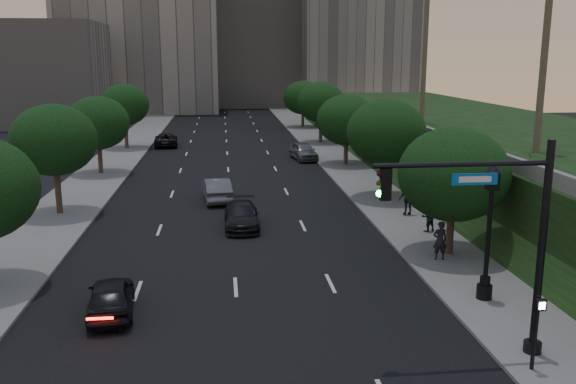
{
  "coord_description": "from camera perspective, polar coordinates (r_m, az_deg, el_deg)",
  "views": [
    {
      "loc": [
        -0.38,
        -18.94,
        9.41
      ],
      "look_at": [
        2.4,
        6.9,
        3.6
      ],
      "focal_mm": 38.0,
      "sensor_mm": 36.0,
      "label": 1
    }
  ],
  "objects": [
    {
      "name": "sedan_near_right",
      "position": [
        34.22,
        -4.37,
        -2.21
      ],
      "size": [
        1.93,
        4.72,
        1.37
      ],
      "primitive_type": "imported",
      "rotation": [
        0.0,
        0.0,
        0.0
      ],
      "color": "black",
      "rests_on": "ground"
    },
    {
      "name": "embankment",
      "position": [
        52.53,
        19.2,
        3.79
      ],
      "size": [
        18.0,
        90.0,
        4.0
      ],
      "primitive_type": "cube",
      "color": "black",
      "rests_on": "ground"
    },
    {
      "name": "tree_left_d",
      "position": [
        64.89,
        -15.05,
        7.9
      ],
      "size": [
        5.0,
        5.0,
        6.71
      ],
      "color": "#38281C",
      "rests_on": "ground"
    },
    {
      "name": "pedestrian_b",
      "position": [
        33.67,
        12.96,
        -2.25
      ],
      "size": [
        0.94,
        0.83,
        1.64
      ],
      "primitive_type": "imported",
      "rotation": [
        0.0,
        0.0,
        3.45
      ],
      "color": "black",
      "rests_on": "sidewalk_right"
    },
    {
      "name": "pedestrian_signal",
      "position": [
        19.94,
        22.23,
        -11.55
      ],
      "size": [
        0.3,
        0.33,
        2.5
      ],
      "color": "black",
      "rests_on": "ground"
    },
    {
      "name": "tree_right_d",
      "position": [
        66.98,
        3.09,
        8.39
      ],
      "size": [
        5.2,
        5.2,
        6.74
      ],
      "color": "#38281C",
      "rests_on": "ground"
    },
    {
      "name": "sedan_near_left",
      "position": [
        23.87,
        -16.25,
        -9.35
      ],
      "size": [
        2.06,
        4.22,
        1.39
      ],
      "primitive_type": "imported",
      "rotation": [
        0.0,
        0.0,
        3.25
      ],
      "color": "black",
      "rests_on": "ground"
    },
    {
      "name": "ground",
      "position": [
        21.16,
        -4.6,
        -13.85
      ],
      "size": [
        160.0,
        160.0,
        0.0
      ],
      "primitive_type": "plane",
      "color": "black",
      "rests_on": "ground"
    },
    {
      "name": "street_lamp",
      "position": [
        24.58,
        18.23,
        -4.05
      ],
      "size": [
        0.64,
        0.64,
        5.62
      ],
      "color": "black",
      "rests_on": "ground"
    },
    {
      "name": "traffic_signal_mast",
      "position": [
        19.89,
        19.89,
        -4.94
      ],
      "size": [
        5.68,
        0.56,
        7.0
      ],
      "color": "black",
      "rests_on": "ground"
    },
    {
      "name": "road_surface",
      "position": [
        49.84,
        -5.59,
        1.67
      ],
      "size": [
        16.0,
        140.0,
        0.02
      ],
      "primitive_type": "cube",
      "color": "black",
      "rests_on": "ground"
    },
    {
      "name": "office_block_filler",
      "position": [
        92.59,
        -22.56,
        10.16
      ],
      "size": [
        18.0,
        16.0,
        14.0
      ],
      "primitive_type": "cube",
      "color": "#9A968D",
      "rests_on": "ground"
    },
    {
      "name": "sidewalk_right",
      "position": [
        50.95,
        6.02,
        1.97
      ],
      "size": [
        4.5,
        140.0,
        0.15
      ],
      "primitive_type": "cube",
      "color": "slate",
      "rests_on": "ground"
    },
    {
      "name": "pedestrian_a",
      "position": [
        29.14,
        14.03,
        -4.43
      ],
      "size": [
        0.67,
        0.44,
        1.83
      ],
      "primitive_type": "imported",
      "rotation": [
        0.0,
        0.0,
        3.14
      ],
      "color": "black",
      "rests_on": "sidewalk_right"
    },
    {
      "name": "office_block_right",
      "position": [
        117.82,
        6.09,
        16.71
      ],
      "size": [
        20.0,
        22.0,
        36.0
      ],
      "primitive_type": "cube",
      "color": "gray",
      "rests_on": "ground"
    },
    {
      "name": "sedan_far_right",
      "position": [
        56.49,
        1.45,
        3.83
      ],
      "size": [
        2.54,
        4.96,
        1.61
      ],
      "primitive_type": "imported",
      "rotation": [
        0.0,
        0.0,
        0.14
      ],
      "color": "slate",
      "rests_on": "ground"
    },
    {
      "name": "tree_right_c",
      "position": [
        53.3,
        5.5,
        6.74
      ],
      "size": [
        5.2,
        5.2,
        6.24
      ],
      "color": "#38281C",
      "rests_on": "ground"
    },
    {
      "name": "tree_right_e",
      "position": [
        81.82,
        1.4,
        8.82
      ],
      "size": [
        5.2,
        5.2,
        6.24
      ],
      "color": "#38281C",
      "rests_on": "ground"
    },
    {
      "name": "office_block_mid",
      "position": [
        121.17,
        -3.21,
        14.27
      ],
      "size": [
        22.0,
        18.0,
        26.0
      ],
      "primitive_type": "cube",
      "color": "#9A968D",
      "rests_on": "ground"
    },
    {
      "name": "pedestrian_c",
      "position": [
        36.83,
        11.2,
        -0.66
      ],
      "size": [
        1.14,
        0.5,
        1.93
      ],
      "primitive_type": "imported",
      "rotation": [
        0.0,
        0.0,
        3.17
      ],
      "color": "black",
      "rests_on": "sidewalk_right"
    },
    {
      "name": "office_block_left",
      "position": [
        111.97,
        -13.62,
        15.63
      ],
      "size": [
        26.0,
        20.0,
        32.0
      ],
      "primitive_type": "cube",
      "color": "gray",
      "rests_on": "ground"
    },
    {
      "name": "sidewalk_left",
      "position": [
        50.8,
        -17.23,
        1.44
      ],
      "size": [
        4.5,
        140.0,
        0.15
      ],
      "primitive_type": "cube",
      "color": "slate",
      "rests_on": "ground"
    },
    {
      "name": "parapet_wall",
      "position": [
        49.21,
        10.35,
        6.49
      ],
      "size": [
        0.35,
        90.0,
        0.7
      ],
      "primitive_type": "cube",
      "color": "slate",
      "rests_on": "embankment"
    },
    {
      "name": "tree_left_c",
      "position": [
        51.19,
        -17.38,
        6.19
      ],
      "size": [
        5.0,
        5.0,
        6.34
      ],
      "color": "#38281C",
      "rests_on": "ground"
    },
    {
      "name": "tree_left_b",
      "position": [
        38.56,
        -21.06,
        4.56
      ],
      "size": [
        5.0,
        5.0,
        6.71
      ],
      "color": "#38281C",
      "rests_on": "ground"
    },
    {
      "name": "sedan_mid_left",
      "position": [
        40.65,
        -6.67,
        0.25
      ],
      "size": [
        2.11,
        4.85,
        1.55
      ],
      "primitive_type": "imported",
      "rotation": [
        0.0,
        0.0,
        3.24
      ],
      "color": "#5B5D62",
      "rests_on": "ground"
    },
    {
      "name": "tree_right_a",
      "position": [
        29.48,
        15.23,
        1.62
      ],
      "size": [
        5.2,
        5.2,
        6.24
      ],
      "color": "#38281C",
      "rests_on": "ground"
    },
    {
      "name": "sedan_far_left",
      "position": [
        66.32,
        -11.35,
        4.82
      ],
      "size": [
        2.73,
        5.29,
        1.43
      ],
      "primitive_type": "imported",
      "rotation": [
        0.0,
        0.0,
        3.21
      ],
      "color": "black",
      "rests_on": "ground"
    },
    {
      "name": "tree_right_b",
      "position": [
        40.68,
        9.18,
        5.53
      ],
      "size": [
        5.2,
        5.2,
        6.74
      ],
      "color": "#38281C",
      "rests_on": "ground"
    }
  ]
}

